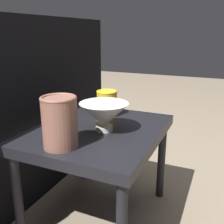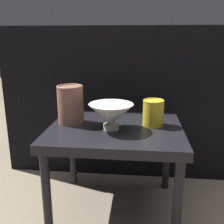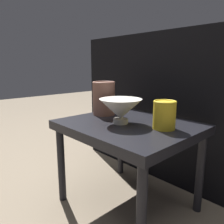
# 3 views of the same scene
# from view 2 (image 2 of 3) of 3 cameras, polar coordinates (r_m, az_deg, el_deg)

# --- Properties ---
(ground_plane) EXTENTS (8.00, 8.00, 0.00)m
(ground_plane) POSITION_cam_2_polar(r_m,az_deg,el_deg) (1.35, 0.71, -20.14)
(ground_plane) COLOR #7F705B
(table) EXTENTS (0.58, 0.49, 0.42)m
(table) POSITION_cam_2_polar(r_m,az_deg,el_deg) (1.17, 0.77, -5.53)
(table) COLOR black
(table) RESTS_ON ground_plane
(couch_backdrop) EXTENTS (1.37, 0.50, 0.85)m
(couch_backdrop) POSITION_cam_2_polar(r_m,az_deg,el_deg) (1.70, 2.54, 3.44)
(couch_backdrop) COLOR black
(couch_backdrop) RESTS_ON ground_plane
(bowl) EXTENTS (0.19, 0.19, 0.11)m
(bowl) POSITION_cam_2_polar(r_m,az_deg,el_deg) (1.10, -0.20, -0.57)
(bowl) COLOR silver
(bowl) RESTS_ON table
(vase_textured_left) EXTENTS (0.12, 0.12, 0.17)m
(vase_textured_left) POSITION_cam_2_polar(r_m,az_deg,el_deg) (1.20, -9.03, 1.76)
(vase_textured_left) COLOR brown
(vase_textured_left) RESTS_ON table
(vase_colorful_right) EXTENTS (0.09, 0.09, 0.12)m
(vase_colorful_right) POSITION_cam_2_polar(r_m,az_deg,el_deg) (1.17, 8.97, -0.05)
(vase_colorful_right) COLOR gold
(vase_colorful_right) RESTS_ON table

